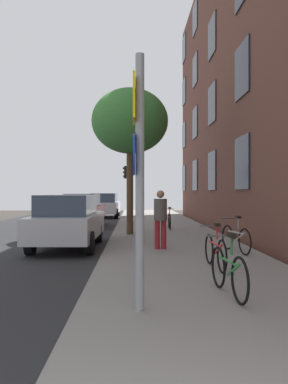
{
  "coord_description": "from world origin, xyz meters",
  "views": [
    {
      "loc": [
        -0.18,
        -1.01,
        1.72
      ],
      "look_at": [
        0.19,
        13.13,
        1.72
      ],
      "focal_mm": 36.99,
      "sensor_mm": 36.0,
      "label": 1
    }
  ],
  "objects_px": {
    "bicycle_3": "(169,221)",
    "traffic_light": "(127,181)",
    "car_0": "(68,221)",
    "car_1": "(83,210)",
    "tree_near": "(130,122)",
    "bicycle_0": "(228,271)",
    "bicycle_2": "(236,238)",
    "bicycle_1": "(215,251)",
    "pedestrian_0": "(160,215)",
    "car_2": "(104,205)",
    "sign_post": "(138,166)"
  },
  "relations": [
    {
      "from": "sign_post",
      "to": "bicycle_1",
      "type": "distance_m",
      "value": 3.67
    },
    {
      "from": "bicycle_0",
      "to": "bicycle_1",
      "type": "xyz_separation_m",
      "value": [
        0.25,
        2.16,
        -0.01
      ]
    },
    {
      "from": "bicycle_3",
      "to": "traffic_light",
      "type": "bearing_deg",
      "value": 103.19
    },
    {
      "from": "bicycle_1",
      "to": "car_2",
      "type": "distance_m",
      "value": 18.77
    },
    {
      "from": "bicycle_0",
      "to": "car_2",
      "type": "height_order",
      "value": "car_2"
    },
    {
      "from": "bicycle_1",
      "to": "bicycle_2",
      "type": "distance_m",
      "value": 2.4
    },
    {
      "from": "sign_post",
      "to": "traffic_light",
      "type": "bearing_deg",
      "value": 91.4
    },
    {
      "from": "bicycle_2",
      "to": "traffic_light",
      "type": "bearing_deg",
      "value": 101.9
    },
    {
      "from": "car_0",
      "to": "car_2",
      "type": "relative_size",
      "value": 1.1
    },
    {
      "from": "bicycle_2",
      "to": "car_1",
      "type": "distance_m",
      "value": 10.57
    },
    {
      "from": "traffic_light",
      "to": "pedestrian_0",
      "type": "height_order",
      "value": "traffic_light"
    },
    {
      "from": "car_0",
      "to": "car_1",
      "type": "height_order",
      "value": "same"
    },
    {
      "from": "traffic_light",
      "to": "car_2",
      "type": "distance_m",
      "value": 2.56
    },
    {
      "from": "bicycle_1",
      "to": "car_0",
      "type": "height_order",
      "value": "car_0"
    },
    {
      "from": "car_2",
      "to": "car_0",
      "type": "bearing_deg",
      "value": -90.1
    },
    {
      "from": "bicycle_0",
      "to": "pedestrian_0",
      "type": "bearing_deg",
      "value": 98.04
    },
    {
      "from": "sign_post",
      "to": "traffic_light",
      "type": "distance_m",
      "value": 19.95
    },
    {
      "from": "bicycle_3",
      "to": "car_1",
      "type": "distance_m",
      "value": 4.87
    },
    {
      "from": "bicycle_2",
      "to": "car_1",
      "type": "bearing_deg",
      "value": 119.56
    },
    {
      "from": "traffic_light",
      "to": "car_1",
      "type": "distance_m",
      "value": 6.26
    },
    {
      "from": "car_1",
      "to": "tree_near",
      "type": "bearing_deg",
      "value": -62.94
    },
    {
      "from": "car_1",
      "to": "car_2",
      "type": "distance_m",
      "value": 7.05
    },
    {
      "from": "traffic_light",
      "to": "bicycle_3",
      "type": "distance_m",
      "value": 8.83
    },
    {
      "from": "bicycle_3",
      "to": "bicycle_1",
      "type": "bearing_deg",
      "value": -88.89
    },
    {
      "from": "bicycle_1",
      "to": "car_2",
      "type": "height_order",
      "value": "car_2"
    },
    {
      "from": "sign_post",
      "to": "car_2",
      "type": "height_order",
      "value": "sign_post"
    },
    {
      "from": "bicycle_0",
      "to": "car_2",
      "type": "distance_m",
      "value": 20.85
    },
    {
      "from": "bicycle_0",
      "to": "bicycle_2",
      "type": "bearing_deg",
      "value": 73.94
    },
    {
      "from": "bicycle_1",
      "to": "bicycle_2",
      "type": "bearing_deg",
      "value": 65.3
    },
    {
      "from": "bicycle_2",
      "to": "pedestrian_0",
      "type": "distance_m",
      "value": 2.15
    },
    {
      "from": "tree_near",
      "to": "traffic_light",
      "type": "bearing_deg",
      "value": 91.6
    },
    {
      "from": "tree_near",
      "to": "bicycle_2",
      "type": "distance_m",
      "value": 6.63
    },
    {
      "from": "bicycle_3",
      "to": "car_0",
      "type": "relative_size",
      "value": 0.37
    },
    {
      "from": "car_1",
      "to": "car_0",
      "type": "bearing_deg",
      "value": -86.12
    },
    {
      "from": "tree_near",
      "to": "pedestrian_0",
      "type": "distance_m",
      "value": 5.19
    },
    {
      "from": "car_1",
      "to": "car_2",
      "type": "bearing_deg",
      "value": 85.65
    },
    {
      "from": "bicycle_3",
      "to": "pedestrian_0",
      "type": "height_order",
      "value": "pedestrian_0"
    },
    {
      "from": "sign_post",
      "to": "car_1",
      "type": "distance_m",
      "value": 14.52
    },
    {
      "from": "traffic_light",
      "to": "tree_near",
      "type": "relative_size",
      "value": 0.6
    },
    {
      "from": "bicycle_2",
      "to": "pedestrian_0",
      "type": "relative_size",
      "value": 1.02
    },
    {
      "from": "pedestrian_0",
      "to": "car_2",
      "type": "bearing_deg",
      "value": 99.93
    },
    {
      "from": "bicycle_3",
      "to": "car_0",
      "type": "distance_m",
      "value": 5.97
    },
    {
      "from": "bicycle_2",
      "to": "car_1",
      "type": "relative_size",
      "value": 0.4
    },
    {
      "from": "sign_post",
      "to": "bicycle_3",
      "type": "height_order",
      "value": "sign_post"
    },
    {
      "from": "car_1",
      "to": "car_2",
      "type": "xyz_separation_m",
      "value": [
        0.54,
        7.03,
        0.0
      ]
    },
    {
      "from": "sign_post",
      "to": "bicycle_1",
      "type": "height_order",
      "value": "sign_post"
    },
    {
      "from": "tree_near",
      "to": "bicycle_2",
      "type": "bearing_deg",
      "value": -58.03
    },
    {
      "from": "traffic_light",
      "to": "bicycle_3",
      "type": "xyz_separation_m",
      "value": [
        1.97,
        -8.4,
        -1.9
      ]
    },
    {
      "from": "tree_near",
      "to": "bicycle_2",
      "type": "height_order",
      "value": "tree_near"
    },
    {
      "from": "bicycle_3",
      "to": "car_0",
      "type": "height_order",
      "value": "car_0"
    }
  ]
}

